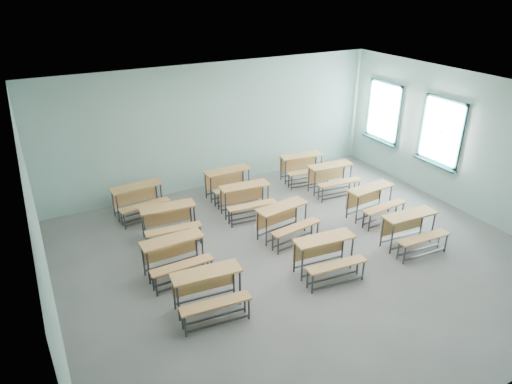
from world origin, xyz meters
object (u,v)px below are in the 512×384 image
Objects in this scene: desk_unit_r2c1 at (246,196)px; desk_unit_r3c1 at (229,180)px; desk_unit_r2c0 at (169,218)px; desk_unit_r0c1 at (327,251)px; desk_unit_r1c1 at (285,217)px; desk_unit_r1c2 at (373,198)px; desk_unit_r3c0 at (139,196)px; desk_unit_r2c2 at (332,175)px; desk_unit_r0c0 at (209,287)px; desk_unit_r0c2 at (412,226)px; desk_unit_r3c2 at (303,164)px; desk_unit_r1c0 at (175,252)px.

desk_unit_r2c1 is 1.02m from desk_unit_r3c1.
desk_unit_r3c1 is at bearing 37.04° from desk_unit_r2c0.
desk_unit_r0c1 and desk_unit_r1c1 have the same top height.
desk_unit_r1c1 is 1.32m from desk_unit_r2c1.
desk_unit_r0c1 is 1.00× the size of desk_unit_r2c0.
desk_unit_r3c0 is (-4.71, 2.59, 0.00)m from desk_unit_r1c2.
desk_unit_r0c1 and desk_unit_r3c0 have the same top height.
desk_unit_r2c2 is 1.03× the size of desk_unit_r3c1.
desk_unit_r0c0 is at bearing -156.01° from desk_unit_r1c1.
desk_unit_r0c0 and desk_unit_r2c0 have the same top height.
desk_unit_r3c1 is at bearing -9.29° from desk_unit_r3c0.
desk_unit_r0c2 is at bearing -101.94° from desk_unit_r1c2.
desk_unit_r3c2 is (4.42, -0.13, 0.00)m from desk_unit_r3c0.
desk_unit_r2c0 is at bearing -83.54° from desk_unit_r3c0.
desk_unit_r3c2 is at bearing 111.45° from desk_unit_r2c2.
desk_unit_r0c1 is 0.98× the size of desk_unit_r3c2.
desk_unit_r3c2 is (-0.29, 2.46, 0.00)m from desk_unit_r1c2.
desk_unit_r3c0 is at bearing 97.15° from desk_unit_r0c0.
desk_unit_r2c0 is 1.36m from desk_unit_r3c0.
desk_unit_r0c1 is at bearing -123.14° from desk_unit_r2c2.
desk_unit_r2c1 is at bearing -33.50° from desk_unit_r3c0.
desk_unit_r3c0 is at bearing 157.71° from desk_unit_r2c1.
desk_unit_r1c0 is (-4.57, 1.33, 0.00)m from desk_unit_r0c2.
desk_unit_r0c0 and desk_unit_r3c2 have the same top height.
desk_unit_r1c0 is 2.63m from desk_unit_r3c0.
desk_unit_r3c1 and desk_unit_r3c2 have the same top height.
desk_unit_r2c1 and desk_unit_r3c1 have the same top height.
desk_unit_r2c1 is (-0.26, 1.30, 0.00)m from desk_unit_r1c1.
desk_unit_r2c2 is at bearing 8.81° from desk_unit_r2c0.
desk_unit_r0c2 is (4.41, -0.09, 0.00)m from desk_unit_r0c0.
desk_unit_r0c2 is 0.98× the size of desk_unit_r2c0.
desk_unit_r1c2 is at bearing -10.63° from desk_unit_r2c0.
desk_unit_r3c2 is (-0.28, 0.93, 0.00)m from desk_unit_r2c2.
desk_unit_r0c0 is 2.55m from desk_unit_r2c0.
desk_unit_r1c1 is 2.26m from desk_unit_r1c2.
desk_unit_r0c2 is 4.48m from desk_unit_r3c1.
desk_unit_r3c0 is (-0.29, 1.33, 0.00)m from desk_unit_r2c0.
desk_unit_r2c0 is at bearing 74.67° from desk_unit_r1c0.
desk_unit_r2c1 is (-2.51, 1.45, 0.00)m from desk_unit_r1c2.
desk_unit_r1c0 is (-0.16, 1.24, 0.00)m from desk_unit_r0c0.
desk_unit_r0c1 is (2.34, -0.04, 0.00)m from desk_unit_r0c0.
desk_unit_r1c1 is 1.02× the size of desk_unit_r2c0.
desk_unit_r0c2 is 0.98× the size of desk_unit_r3c0.
desk_unit_r0c0 is 1.04× the size of desk_unit_r1c0.
desk_unit_r3c0 and desk_unit_r3c2 have the same top height.
desk_unit_r0c1 is 3.37m from desk_unit_r2c0.
desk_unit_r1c2 is (4.59, 1.28, 0.00)m from desk_unit_r0c0.
desk_unit_r3c0 is (0.03, 2.63, 0.00)m from desk_unit_r1c0.
desk_unit_r0c1 and desk_unit_r0c2 have the same top height.
desk_unit_r0c1 and desk_unit_r2c1 have the same top height.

